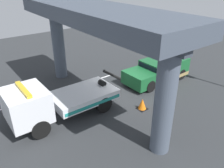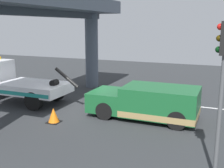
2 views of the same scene
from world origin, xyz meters
name	(u,v)px [view 2 (image 2 of 2)]	position (x,y,z in m)	size (l,w,h in m)	color
ground_plane	(79,110)	(0.00, 0.00, -0.05)	(60.00, 40.00, 0.10)	#2D3033
lane_stripe_west	(202,107)	(-6.00, -2.95, 0.00)	(2.60, 0.16, 0.01)	silver
lane_stripe_mid	(102,96)	(0.00, -2.95, 0.00)	(2.60, 0.16, 0.01)	silver
lane_stripe_east	(26,88)	(6.00, -2.95, 0.00)	(2.60, 0.16, 0.01)	silver
tow_truck_white	(7,80)	(4.83, 0.00, 1.20)	(7.25, 2.43, 2.46)	white
towed_van_green	(148,103)	(-3.77, 0.00, 0.78)	(5.20, 2.23, 1.58)	#195B2D
overpass_structure	(46,13)	(1.86, 0.00, 5.02)	(3.60, 12.48, 6.00)	#4C5666
traffic_light_near	(223,68)	(-6.98, 4.43, 3.28)	(0.39, 0.32, 4.51)	#515456
traffic_cone_orange	(54,116)	(0.09, 2.24, 0.33)	(0.58, 0.58, 0.69)	orange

